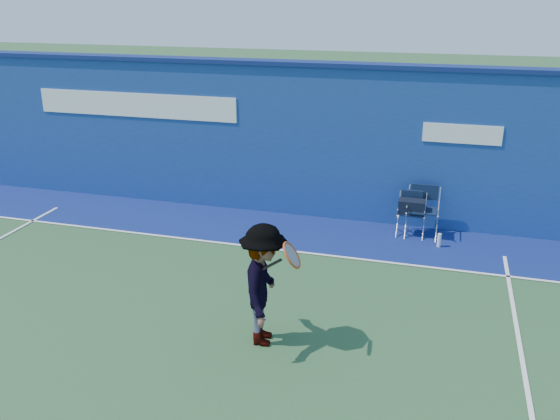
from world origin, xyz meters
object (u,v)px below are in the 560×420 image
(directors_chair_right, at_px, (422,221))
(tennis_player, at_px, (264,285))
(water_bottle, at_px, (439,240))
(directors_chair_left, at_px, (411,218))

(directors_chair_right, relative_size, tennis_player, 0.57)
(directors_chair_right, xyz_separation_m, water_bottle, (0.35, -0.45, -0.17))
(directors_chair_left, height_order, directors_chair_right, directors_chair_right)
(directors_chair_left, xyz_separation_m, tennis_player, (-1.58, -4.21, 0.47))
(directors_chair_left, relative_size, water_bottle, 3.22)
(directors_chair_right, height_order, water_bottle, directors_chair_right)
(directors_chair_left, bearing_deg, directors_chair_right, 2.62)
(directors_chair_left, distance_m, tennis_player, 4.52)
(directors_chair_left, distance_m, water_bottle, 0.73)
(water_bottle, distance_m, tennis_player, 4.39)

